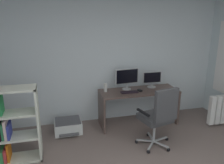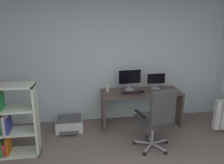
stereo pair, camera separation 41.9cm
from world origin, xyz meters
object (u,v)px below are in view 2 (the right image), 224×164
at_px(desktop_speaker, 107,87).
at_px(desk, 141,100).
at_px(office_chair, 157,117).
at_px(monitor_secondary, 156,79).
at_px(bookshelf, 4,123).
at_px(printer, 70,124).
at_px(monitor_main, 130,78).
at_px(keyboard, 131,93).
at_px(computer_mouse, 142,91).

bearing_deg(desktop_speaker, desk, -7.38).
bearing_deg(desk, office_chair, -90.25).
distance_m(desk, monitor_secondary, 0.52).
xyz_separation_m(monitor_secondary, bookshelf, (-2.76, -0.86, -0.35)).
height_order(monitor_secondary, printer, monitor_secondary).
height_order(monitor_main, office_chair, monitor_main).
bearing_deg(monitor_secondary, monitor_main, -179.99).
distance_m(keyboard, office_chair, 0.91).
xyz_separation_m(monitor_secondary, desktop_speaker, (-1.01, -0.05, -0.11)).
bearing_deg(keyboard, computer_mouse, 8.76).
bearing_deg(keyboard, desktop_speaker, 160.98).
relative_size(desk, printer, 3.08).
relative_size(bookshelf, printer, 2.30).
distance_m(monitor_main, monitor_secondary, 0.55).
height_order(desktop_speaker, office_chair, office_chair).
height_order(desk, computer_mouse, computer_mouse).
relative_size(monitor_main, printer, 0.96).
bearing_deg(computer_mouse, monitor_secondary, 18.13).
relative_size(monitor_secondary, office_chair, 0.36).
bearing_deg(desktop_speaker, monitor_main, 5.96).
bearing_deg(monitor_secondary, desk, -158.03).
height_order(monitor_main, computer_mouse, monitor_main).
xyz_separation_m(keyboard, computer_mouse, (0.23, 0.03, 0.01)).
bearing_deg(bookshelf, office_chair, -5.54).
xyz_separation_m(monitor_main, computer_mouse, (0.21, -0.19, -0.24)).
height_order(monitor_secondary, keyboard, monitor_secondary).
bearing_deg(computer_mouse, bookshelf, -175.82).
relative_size(monitor_secondary, keyboard, 1.17).
bearing_deg(computer_mouse, desk, 76.21).
distance_m(computer_mouse, desktop_speaker, 0.69).
distance_m(keyboard, bookshelf, 2.29).
relative_size(desk, computer_mouse, 15.87).
distance_m(computer_mouse, bookshelf, 2.52).
distance_m(desktop_speaker, bookshelf, 1.94).
bearing_deg(desktop_speaker, computer_mouse, -11.95).
bearing_deg(monitor_main, desktop_speaker, -174.04).
xyz_separation_m(monitor_main, office_chair, (0.21, -1.09, -0.37)).
bearing_deg(desk, keyboard, -160.37).
height_order(monitor_main, desktop_speaker, monitor_main).
distance_m(keyboard, desktop_speaker, 0.48).
relative_size(computer_mouse, desktop_speaker, 0.59).
bearing_deg(office_chair, keyboard, 104.49).
distance_m(office_chair, printer, 1.80).
height_order(monitor_main, printer, monitor_main).
relative_size(desk, bookshelf, 1.34).
relative_size(monitor_secondary, computer_mouse, 3.97).
relative_size(computer_mouse, printer, 0.19).
distance_m(desktop_speaker, printer, 1.04).
distance_m(monitor_secondary, computer_mouse, 0.43).
xyz_separation_m(computer_mouse, desktop_speaker, (-0.67, 0.14, 0.07)).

